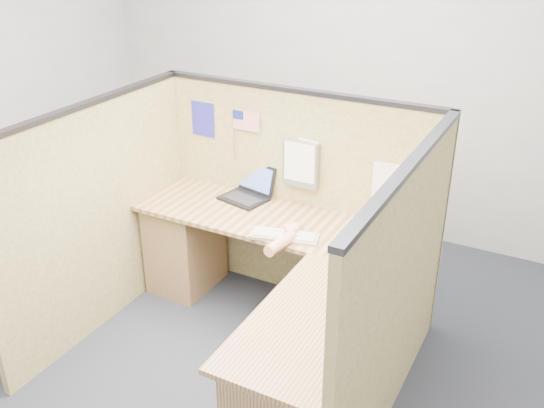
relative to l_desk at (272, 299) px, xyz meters
The scene contains 13 objects.
floor 0.52m from the l_desk, 122.80° to the right, with size 5.00×5.00×0.00m, color #20222D.
wall_back 2.22m from the l_desk, 95.35° to the left, with size 5.00×5.00×0.00m, color #A3A4A8.
cubicle_partitions 0.44m from the l_desk, 142.47° to the left, with size 2.06×1.83×1.53m.
l_desk is the anchor object (origin of this frame).
laptop 0.89m from the l_desk, 130.56° to the left, with size 0.35×0.36×0.23m.
keyboard 0.40m from the l_desk, 95.44° to the left, with size 0.45×0.24×0.03m.
mouse 0.44m from the l_desk, 88.35° to the left, with size 0.11×0.07×0.04m, color silver.
hand_forearm 0.39m from the l_desk, 81.78° to the left, with size 0.11×0.38×0.08m.
blue_poster 1.42m from the l_desk, 143.51° to the left, with size 0.19×0.00×0.25m, color #23229C.
american_flag 1.24m from the l_desk, 131.02° to the left, with size 0.21×0.01×0.36m.
file_holder 0.93m from the l_desk, 101.38° to the left, with size 0.25×0.05×0.32m.
paper_left 0.97m from the l_desk, 99.72° to the left, with size 0.21×0.00×0.27m, color white.
paper_right 1.03m from the l_desk, 55.05° to the left, with size 0.23×0.00×0.29m, color white.
Camera 1 is at (1.64, -2.47, 2.55)m, focal length 40.00 mm.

